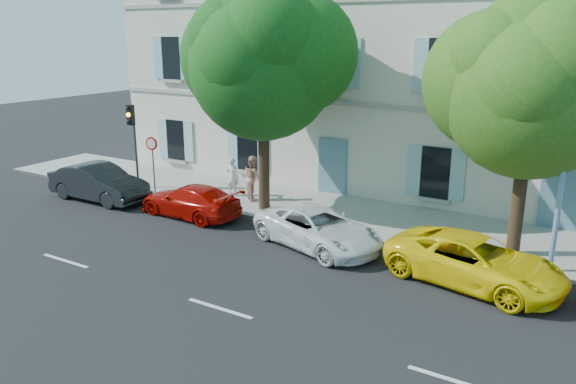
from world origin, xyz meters
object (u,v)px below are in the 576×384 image
Objects in this scene: road_sign at (152,153)px; car_red_coupe at (190,201)px; street_lamp at (569,126)px; pedestrian_b at (253,178)px; traffic_light at (132,128)px; car_yellow_supercar at (475,261)px; car_dark_sedan at (99,183)px; pedestrian_a at (233,177)px; car_white_coupe at (318,228)px; tree_right at (531,94)px; tree_left at (263,67)px.

car_red_coupe is at bearing -22.57° from road_sign.
street_lamp reaches higher than pedestrian_b.
car_yellow_supercar is at bearing -7.66° from traffic_light.
car_dark_sedan is 5.59m from pedestrian_a.
pedestrian_a is at bearing 79.09° from car_white_coupe.
tree_right reaches higher than car_white_coupe.
car_dark_sedan reaches higher than car_yellow_supercar.
car_yellow_supercar is 15.42m from traffic_light.
traffic_light reaches higher than pedestrian_b.
street_lamp is (10.38, -0.88, -1.19)m from tree_left.
tree_right is 1.03× the size of street_lamp.
tree_right is 4.76× the size of pedestrian_a.
car_dark_sedan is 0.61× the size of street_lamp.
car_yellow_supercar is 14.02m from road_sign.
car_white_coupe is at bearing -173.63° from pedestrian_b.
car_red_coupe is at bearing 98.29° from car_yellow_supercar.
tree_left is 1.09× the size of tree_right.
pedestrian_b is at bearing 19.08° from road_sign.
car_red_coupe is (4.71, 0.30, -0.14)m from car_dark_sedan.
pedestrian_a is at bearing 84.23° from car_yellow_supercar.
tree_left is at bearing 158.19° from pedestrian_a.
pedestrian_a is 0.89× the size of pedestrian_b.
car_white_coupe is at bearing 98.46° from car_yellow_supercar.
car_dark_sedan is 2.75m from traffic_light.
pedestrian_b is (5.74, 3.03, 0.31)m from car_dark_sedan.
street_lamp is 4.61× the size of pedestrian_a.
car_yellow_supercar is at bearing -103.00° from tree_right.
street_lamp is 13.08m from pedestrian_a.
car_red_coupe is 10.75m from car_yellow_supercar.
tree_right is 11.07m from pedestrian_b.
car_red_coupe is at bearing -137.68° from tree_left.
pedestrian_a reaches higher than car_red_coupe.
car_red_coupe is 0.57× the size of street_lamp.
street_lamp is at bearing -1.55° from traffic_light.
tree_left reaches higher than tree_right.
tree_left is 4.60× the size of pedestrian_b.
pedestrian_b is at bearing 171.60° from street_lamp.
street_lamp is (1.17, -0.96, -0.71)m from tree_right.
car_white_coupe is 5.06m from car_yellow_supercar.
pedestrian_a is (4.68, 3.04, 0.21)m from car_dark_sedan.
road_sign reaches higher than car_red_coupe.
car_dark_sedan is 16.76m from tree_right.
car_white_coupe is at bearing 89.88° from car_red_coupe.
car_red_coupe is 2.32× the size of pedestrian_b.
car_yellow_supercar reaches higher than car_white_coupe.
pedestrian_b reaches higher than car_yellow_supercar.
car_yellow_supercar is at bearing -15.93° from tree_left.
street_lamp is at bearing 171.42° from pedestrian_a.
car_dark_sedan is 1.00× the size of car_white_coupe.
tree_right is 12.09m from pedestrian_a.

